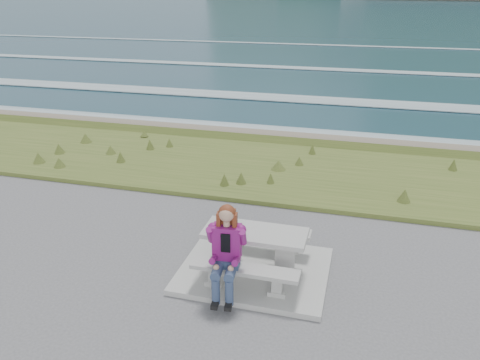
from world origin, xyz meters
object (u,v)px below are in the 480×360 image
object	(u,v)px
picnic_table	(255,239)
seated_woman	(225,264)
bench_seaward	(263,232)
bench_landward	(245,273)

from	to	relation	value
picnic_table	seated_woman	bearing A→B (deg)	-108.47
bench_seaward	seated_woman	size ratio (longest dim) A/B	1.18
picnic_table	bench_seaward	bearing A→B (deg)	90.00
bench_landward	seated_woman	xyz separation A→B (m)	(-0.28, -0.14, 0.21)
seated_woman	bench_landward	bearing A→B (deg)	20.57
picnic_table	seated_woman	size ratio (longest dim) A/B	1.18
picnic_table	bench_landward	distance (m)	0.74
picnic_table	seated_woman	distance (m)	0.89
bench_seaward	seated_woman	bearing A→B (deg)	-100.35
picnic_table	seated_woman	world-z (taller)	seated_woman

